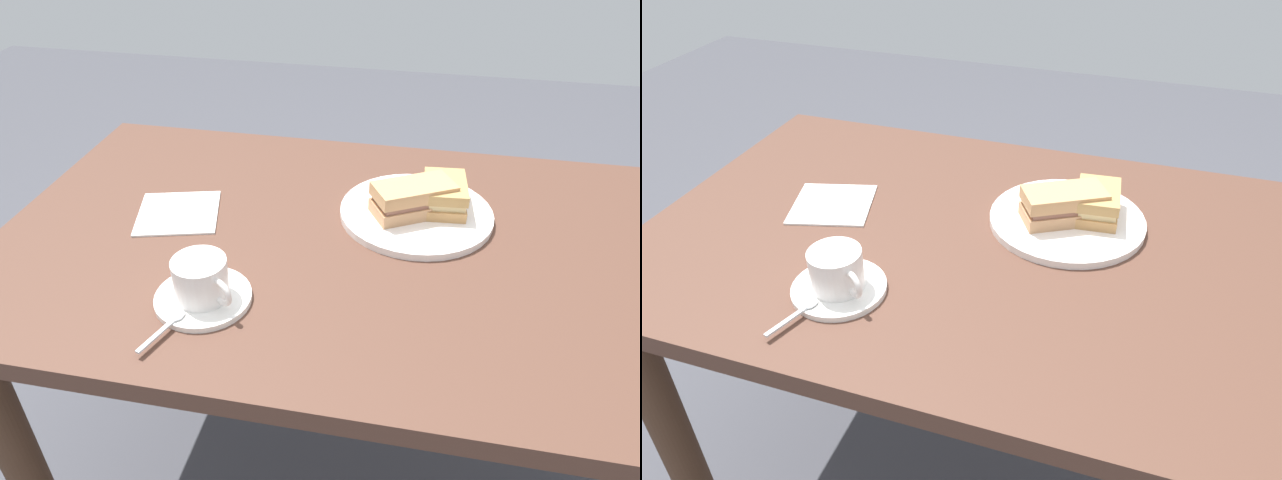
{
  "view_description": "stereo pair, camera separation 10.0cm",
  "coord_description": "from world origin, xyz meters",
  "views": [
    {
      "loc": [
        -0.08,
        0.86,
        1.31
      ],
      "look_at": [
        0.08,
        0.06,
        0.73
      ],
      "focal_mm": 33.1,
      "sensor_mm": 36.0,
      "label": 1
    },
    {
      "loc": [
        -0.18,
        0.84,
        1.31
      ],
      "look_at": [
        0.08,
        0.06,
        0.73
      ],
      "focal_mm": 33.1,
      "sensor_mm": 36.0,
      "label": 2
    }
  ],
  "objects": [
    {
      "name": "dining_table",
      "position": [
        0.0,
        0.0,
        0.59
      ],
      "size": [
        1.34,
        0.79,
        0.7
      ],
      "color": "#543428",
      "rests_on": "ground_plane"
    },
    {
      "name": "coffee_saucer",
      "position": [
        0.23,
        0.21,
        0.71
      ],
      "size": [
        0.15,
        0.15,
        0.01
      ],
      "primitive_type": "cylinder",
      "color": "white",
      "rests_on": "dining_table"
    },
    {
      "name": "sandwich_back",
      "position": [
        -0.13,
        -0.12,
        0.74
      ],
      "size": [
        0.08,
        0.12,
        0.05
      ],
      "color": "tan",
      "rests_on": "sandwich_plate"
    },
    {
      "name": "sandwich_plate",
      "position": [
        -0.08,
        -0.1,
        0.71
      ],
      "size": [
        0.29,
        0.29,
        0.01
      ],
      "primitive_type": "cylinder",
      "color": "white",
      "rests_on": "dining_table"
    },
    {
      "name": "sandwich_front",
      "position": [
        -0.07,
        -0.09,
        0.75
      ],
      "size": [
        0.16,
        0.14,
        0.06
      ],
      "color": "tan",
      "rests_on": "sandwich_plate"
    },
    {
      "name": "spoon",
      "position": [
        0.26,
        0.28,
        0.72
      ],
      "size": [
        0.04,
        0.1,
        0.01
      ],
      "color": "silver",
      "rests_on": "coffee_saucer"
    },
    {
      "name": "ground_plane",
      "position": [
        0.0,
        0.0,
        0.0
      ],
      "size": [
        6.0,
        6.0,
        0.0
      ],
      "primitive_type": "plane",
      "color": "#46474E"
    },
    {
      "name": "coffee_cup",
      "position": [
        0.23,
        0.21,
        0.75
      ],
      "size": [
        0.11,
        0.08,
        0.07
      ],
      "color": "white",
      "rests_on": "coffee_saucer"
    },
    {
      "name": "napkin",
      "position": [
        0.37,
        -0.02,
        0.71
      ],
      "size": [
        0.18,
        0.18,
        0.0
      ],
      "primitive_type": "cube",
      "rotation": [
        0.0,
        0.0,
        0.26
      ],
      "color": "white",
      "rests_on": "dining_table"
    }
  ]
}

